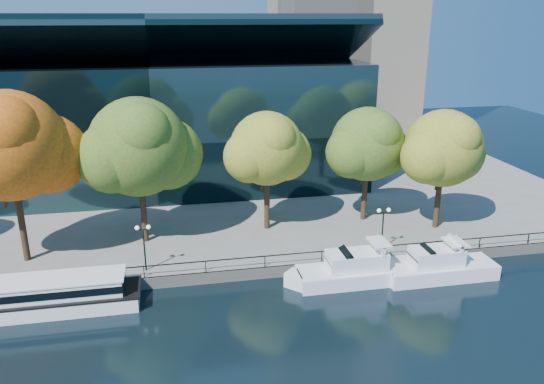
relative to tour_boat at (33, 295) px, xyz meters
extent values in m
plane|color=black|center=(13.05, -1.22, -1.31)|extent=(160.00, 160.00, 0.00)
cube|color=slate|center=(13.05, 35.28, -0.81)|extent=(90.00, 67.00, 1.00)
cube|color=#47443F|center=(13.05, 1.83, -0.81)|extent=(90.00, 0.25, 1.00)
cube|color=black|center=(13.05, 2.03, 0.64)|extent=(88.20, 0.08, 0.08)
cube|color=black|center=(13.05, 2.03, 0.14)|extent=(0.07, 0.07, 0.90)
cube|color=black|center=(9.05, 30.78, 6.69)|extent=(50.00, 24.00, 16.00)
cube|color=black|center=(9.05, 26.78, 16.19)|extent=(50.00, 17.14, 7.86)
cube|color=white|center=(0.37, 0.00, -0.74)|extent=(14.64, 3.56, 1.15)
cube|color=black|center=(0.37, 0.00, -0.14)|extent=(14.94, 3.63, 0.13)
cube|color=white|center=(0.89, 0.00, 0.52)|extent=(11.42, 2.92, 1.26)
cube|color=black|center=(0.89, 0.00, 0.57)|extent=(11.57, 2.99, 0.58)
cube|color=white|center=(0.89, 0.00, 1.20)|extent=(11.71, 3.06, 0.10)
cube|color=white|center=(25.92, -0.25, -0.69)|extent=(10.96, 3.13, 1.25)
cube|color=white|center=(20.44, -0.25, -0.69)|extent=(2.40, 2.40, 1.25)
cube|color=white|center=(25.92, -0.25, -0.04)|extent=(10.74, 3.07, 0.08)
cube|color=white|center=(25.37, -0.25, 0.72)|extent=(4.93, 2.35, 1.36)
cube|color=black|center=(23.94, -0.25, 0.83)|extent=(2.16, 2.25, 1.71)
cube|color=white|center=(27.23, -0.25, 1.71)|extent=(0.26, 2.44, 0.83)
cube|color=white|center=(27.23, -0.25, 2.13)|extent=(1.46, 2.44, 0.16)
cube|color=white|center=(32.63, -0.93, -0.68)|extent=(9.54, 2.97, 1.27)
cube|color=white|center=(27.86, -0.93, -0.68)|extent=(2.34, 2.34, 1.27)
cube|color=white|center=(32.63, -0.93, -0.02)|extent=(9.35, 2.91, 0.08)
cube|color=white|center=(32.16, -0.93, 0.75)|extent=(4.29, 2.23, 1.38)
cube|color=black|center=(30.92, -0.93, 0.86)|extent=(1.94, 2.14, 1.60)
cube|color=white|center=(33.78, -0.93, 1.76)|extent=(0.26, 2.31, 0.85)
cube|color=white|center=(33.78, -0.93, 1.87)|extent=(1.48, 2.31, 0.16)
cylinder|color=black|center=(-2.06, 7.29, 3.77)|extent=(0.56, 0.56, 8.16)
cylinder|color=black|center=(-1.56, 7.49, 6.97)|extent=(1.27, 1.93, 4.07)
cylinder|color=black|center=(-2.46, 6.99, 6.68)|extent=(1.16, 1.32, 3.64)
sphere|color=#A2390D|center=(-2.06, 7.29, 9.89)|extent=(9.10, 9.10, 9.10)
sphere|color=#A2390D|center=(0.44, 8.66, 8.75)|extent=(6.82, 6.82, 6.82)
sphere|color=#A2390D|center=(-1.60, 5.47, 11.48)|extent=(5.46, 5.46, 5.46)
cylinder|color=black|center=(7.96, 9.53, 3.33)|extent=(0.56, 0.56, 7.28)
cylinder|color=black|center=(8.46, 9.73, 6.19)|extent=(1.17, 1.76, 3.64)
cylinder|color=black|center=(7.56, 9.23, 5.93)|extent=(1.07, 1.21, 3.26)
sphere|color=#3C581B|center=(7.96, 9.53, 8.79)|extent=(8.92, 8.92, 8.92)
sphere|color=#3C581B|center=(10.42, 10.87, 7.67)|extent=(6.69, 6.69, 6.69)
sphere|color=#3C581B|center=(5.73, 8.64, 8.12)|extent=(6.24, 6.24, 6.24)
sphere|color=#3C581B|center=(8.41, 7.74, 10.35)|extent=(5.35, 5.35, 5.35)
cylinder|color=black|center=(19.79, 10.41, 2.96)|extent=(0.56, 0.56, 6.55)
cylinder|color=black|center=(20.29, 10.61, 5.53)|extent=(1.08, 1.62, 3.29)
cylinder|color=black|center=(19.39, 10.11, 5.30)|extent=(1.00, 1.12, 2.94)
sphere|color=olive|center=(19.79, 10.41, 7.87)|extent=(7.12, 7.12, 7.12)
sphere|color=olive|center=(21.75, 11.48, 6.98)|extent=(5.34, 5.34, 5.34)
sphere|color=olive|center=(18.01, 9.70, 7.34)|extent=(4.98, 4.98, 4.98)
sphere|color=olive|center=(20.15, 8.99, 9.12)|extent=(4.27, 4.27, 4.27)
cylinder|color=black|center=(30.13, 10.94, 2.89)|extent=(0.56, 0.56, 6.41)
cylinder|color=black|center=(30.63, 11.14, 5.41)|extent=(1.07, 1.59, 3.22)
cylinder|color=black|center=(29.73, 10.64, 5.18)|extent=(0.98, 1.11, 2.88)
sphere|color=#3C581B|center=(30.13, 10.94, 7.70)|extent=(7.42, 7.42, 7.42)
sphere|color=#3C581B|center=(32.17, 12.05, 6.77)|extent=(5.56, 5.56, 5.56)
sphere|color=#3C581B|center=(28.27, 10.20, 7.14)|extent=(5.19, 5.19, 5.19)
sphere|color=#3C581B|center=(30.50, 9.46, 8.99)|extent=(4.45, 4.45, 4.45)
cylinder|color=black|center=(36.48, 7.45, 2.94)|extent=(0.56, 0.56, 6.50)
cylinder|color=black|center=(36.98, 7.65, 5.49)|extent=(1.08, 1.61, 3.27)
cylinder|color=black|center=(36.08, 7.15, 5.26)|extent=(0.99, 1.12, 2.92)
sphere|color=olive|center=(36.48, 7.45, 7.81)|extent=(7.47, 7.47, 7.47)
sphere|color=olive|center=(38.54, 8.58, 6.88)|extent=(5.60, 5.60, 5.60)
sphere|color=olive|center=(34.62, 6.71, 7.25)|extent=(5.23, 5.23, 5.23)
sphere|color=olive|center=(36.86, 5.96, 9.12)|extent=(4.48, 4.48, 4.48)
cylinder|color=black|center=(8.16, 3.28, 1.49)|extent=(0.14, 0.14, 3.60)
cube|color=black|center=(8.16, 3.28, 3.34)|extent=(0.90, 0.06, 0.06)
sphere|color=white|center=(7.71, 3.28, 3.54)|extent=(0.36, 0.36, 0.36)
sphere|color=white|center=(8.61, 3.28, 3.54)|extent=(0.36, 0.36, 0.36)
cylinder|color=black|center=(29.02, 3.28, 1.49)|extent=(0.14, 0.14, 3.60)
cube|color=black|center=(29.02, 3.28, 3.34)|extent=(0.90, 0.06, 0.06)
sphere|color=white|center=(28.57, 3.28, 3.54)|extent=(0.36, 0.36, 0.36)
sphere|color=white|center=(29.47, 3.28, 3.54)|extent=(0.36, 0.36, 0.36)
camera|label=1|loc=(10.84, -37.96, 20.02)|focal=35.00mm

